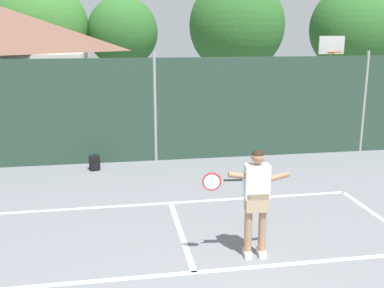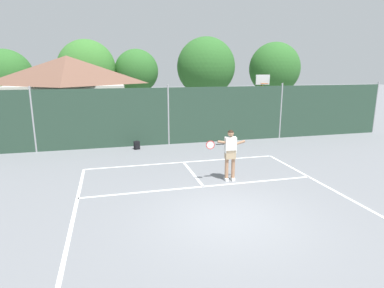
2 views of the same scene
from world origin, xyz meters
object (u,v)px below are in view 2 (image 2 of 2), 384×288
(tennis_player, at_px, (230,151))
(tennis_ball, at_px, (232,162))
(basketball_hoop, at_px, (262,95))
(backpack_black, at_px, (137,145))

(tennis_player, xyz_separation_m, tennis_ball, (0.92, 2.04, -1.08))
(basketball_hoop, xyz_separation_m, tennis_ball, (-4.16, -5.91, -2.28))
(basketball_hoop, xyz_separation_m, backpack_black, (-7.91, -2.48, -2.12))
(tennis_player, bearing_deg, tennis_ball, 65.79)
(basketball_hoop, distance_m, tennis_ball, 7.58)
(basketball_hoop, bearing_deg, backpack_black, -162.55)
(tennis_ball, height_order, backpack_black, backpack_black)
(basketball_hoop, bearing_deg, tennis_player, -122.57)
(tennis_player, distance_m, backpack_black, 6.22)
(basketball_hoop, relative_size, tennis_player, 1.91)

